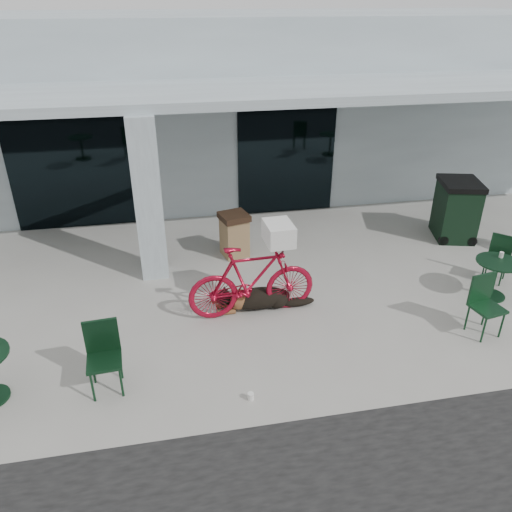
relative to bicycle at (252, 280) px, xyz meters
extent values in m
plane|color=#A4A39B|center=(-0.13, -0.56, -0.66)|extent=(80.00, 80.00, 0.00)
cube|color=silver|center=(-0.13, 7.94, 1.59)|extent=(22.00, 7.00, 4.50)
cube|color=black|center=(-3.33, 4.42, 0.69)|extent=(2.80, 0.06, 2.70)
cube|color=black|center=(1.67, 4.42, 0.69)|extent=(2.40, 0.06, 2.70)
cube|color=silver|center=(-1.63, 1.74, 0.90)|extent=(0.50, 0.50, 3.12)
cube|color=silver|center=(-0.13, 3.04, 2.55)|extent=(22.00, 2.80, 0.18)
imported|color=#A10D26|center=(0.00, 0.00, 0.00)|extent=(2.21, 0.72, 1.31)
cube|color=white|center=(0.45, 0.02, 0.83)|extent=(0.46, 0.61, 0.35)
cylinder|color=white|center=(-0.40, -2.06, -0.60)|extent=(0.09, 0.09, 0.11)
cylinder|color=white|center=(4.54, -0.16, 0.12)|extent=(0.09, 0.09, 0.10)
camera|label=1|loc=(-1.31, -7.13, 4.27)|focal=35.00mm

